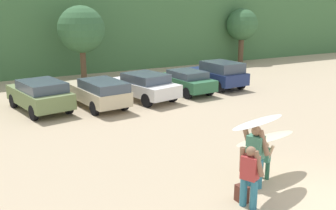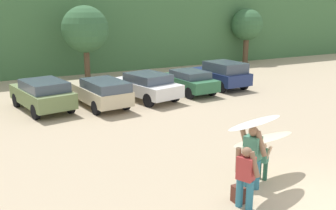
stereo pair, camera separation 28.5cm
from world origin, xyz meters
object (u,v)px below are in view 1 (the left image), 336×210
(parked_car_olive_green, at_px, (40,94))
(backpack_dropped, at_px, (242,194))
(parked_car_white, at_px, (144,85))
(person_companion, at_px, (250,173))
(surfboard_cream, at_px, (266,138))
(parked_car_champagne, at_px, (98,92))
(parked_car_forest_green, at_px, (186,81))
(parked_car_navy, at_px, (218,74))
(person_child, at_px, (265,158))
(person_adult, at_px, (255,153))
(surfboard_white, at_px, (258,122))

(parked_car_olive_green, distance_m, backpack_dropped, 12.03)
(parked_car_white, bearing_deg, person_companion, 154.85)
(surfboard_cream, relative_size, backpack_dropped, 5.46)
(parked_car_champagne, bearing_deg, surfboard_cream, -176.41)
(parked_car_champagne, bearing_deg, parked_car_olive_green, 71.26)
(parked_car_olive_green, bearing_deg, parked_car_white, -104.18)
(parked_car_forest_green, height_order, parked_car_navy, parked_car_navy)
(parked_car_white, xyz_separation_m, backpack_dropped, (-2.56, -11.30, -0.58))
(person_child, xyz_separation_m, backpack_dropped, (-1.49, -0.76, -0.41))
(person_adult, bearing_deg, surfboard_white, 42.34)
(parked_car_navy, relative_size, person_child, 3.62)
(parked_car_champagne, xyz_separation_m, backpack_dropped, (0.12, -11.07, -0.58))
(person_adult, xyz_separation_m, backpack_dropped, (-0.85, -0.52, -0.79))
(backpack_dropped, bearing_deg, surfboard_cream, 29.31)
(person_adult, bearing_deg, parked_car_forest_green, -135.77)
(parked_car_forest_green, bearing_deg, surfboard_white, 153.56)
(person_child, bearing_deg, backpack_dropped, 3.89)
(parked_car_forest_green, distance_m, backpack_dropped, 12.87)
(person_adult, relative_size, surfboard_cream, 0.73)
(surfboard_white, height_order, backpack_dropped, surfboard_white)
(parked_car_white, distance_m, person_adult, 10.92)
(parked_car_navy, relative_size, surfboard_cream, 1.67)
(person_companion, height_order, backpack_dropped, person_companion)
(parked_car_olive_green, relative_size, parked_car_white, 0.99)
(parked_car_olive_green, relative_size, person_child, 3.98)
(parked_car_champagne, height_order, person_child, parked_car_champagne)
(parked_car_white, height_order, parked_car_navy, parked_car_navy)
(parked_car_champagne, bearing_deg, parked_car_white, -91.36)
(parked_car_olive_green, relative_size, person_companion, 2.74)
(parked_car_olive_green, xyz_separation_m, surfboard_white, (3.62, -11.27, 1.12))
(person_child, xyz_separation_m, surfboard_cream, (0.12, 0.14, 0.56))
(backpack_dropped, bearing_deg, parked_car_white, 77.21)
(parked_car_white, bearing_deg, parked_car_olive_green, 73.43)
(parked_car_navy, xyz_separation_m, surfboard_cream, (-6.41, -11.06, 0.31))
(parked_car_olive_green, relative_size, parked_car_champagne, 0.95)
(parked_car_olive_green, distance_m, person_adult, 11.75)
(parked_car_forest_green, relative_size, person_child, 3.64)
(parked_car_white, bearing_deg, person_adult, 158.47)
(person_adult, bearing_deg, parked_car_navy, -145.40)
(parked_car_navy, relative_size, person_companion, 2.50)
(person_companion, xyz_separation_m, surfboard_white, (0.84, 0.70, 1.03))
(surfboard_cream, height_order, backpack_dropped, surfboard_cream)
(parked_car_navy, height_order, person_companion, parked_car_navy)
(parked_car_forest_green, bearing_deg, person_child, 156.02)
(parked_car_champagne, distance_m, surfboard_white, 10.77)
(person_child, bearing_deg, parked_car_olive_green, -91.80)
(parked_car_forest_green, distance_m, surfboard_white, 12.23)
(parked_car_olive_green, bearing_deg, person_adult, -171.91)
(parked_car_olive_green, relative_size, parked_car_navy, 1.10)
(parked_car_forest_green, height_order, backpack_dropped, parked_car_forest_green)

